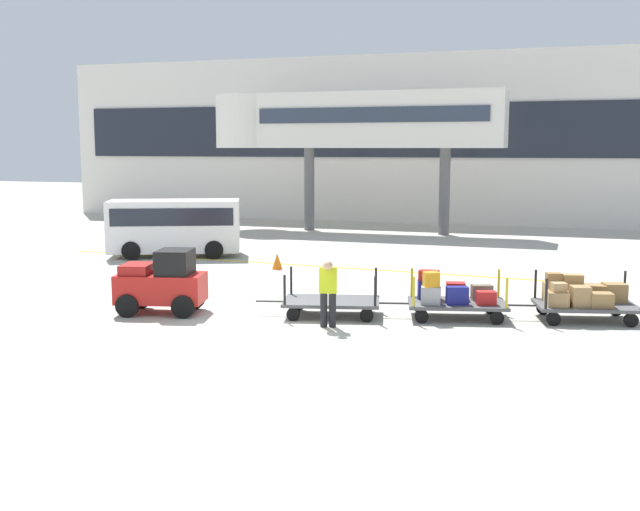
% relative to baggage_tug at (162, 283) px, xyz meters
% --- Properties ---
extents(ground_plane, '(120.00, 120.00, 0.00)m').
position_rel_baggage_tug_xyz_m(ground_plane, '(2.98, -0.58, -0.75)').
color(ground_plane, '#B2ADA0').
extents(apron_lead_line, '(20.18, 1.72, 0.01)m').
position_rel_baggage_tug_xyz_m(apron_lead_line, '(1.06, 8.39, -0.75)').
color(apron_lead_line, yellow).
rests_on(apron_lead_line, ground_plane).
extents(terminal_building, '(44.68, 2.51, 8.92)m').
position_rel_baggage_tug_xyz_m(terminal_building, '(2.98, 25.41, 3.71)').
color(terminal_building, silver).
rests_on(terminal_building, ground_plane).
extents(jet_bridge, '(14.15, 3.00, 6.61)m').
position_rel_baggage_tug_xyz_m(jet_bridge, '(-1.23, 19.42, 4.49)').
color(jet_bridge, silver).
rests_on(jet_bridge, ground_plane).
extents(baggage_tug, '(2.30, 1.64, 1.58)m').
position_rel_baggage_tug_xyz_m(baggage_tug, '(0.00, 0.00, 0.00)').
color(baggage_tug, red).
rests_on(baggage_tug, ground_plane).
extents(baggage_cart_lead, '(3.09, 1.90, 1.10)m').
position_rel_baggage_tug_xyz_m(baggage_cart_lead, '(4.04, 0.98, -0.41)').
color(baggage_cart_lead, '#4C4C4F').
rests_on(baggage_cart_lead, ground_plane).
extents(baggage_cart_middle, '(3.09, 1.90, 1.16)m').
position_rel_baggage_tug_xyz_m(baggage_cart_middle, '(6.86, 1.67, -0.22)').
color(baggage_cart_middle, '#4C4C4F').
rests_on(baggage_cart_middle, ground_plane).
extents(baggage_cart_tail, '(3.09, 1.90, 1.10)m').
position_rel_baggage_tug_xyz_m(baggage_cart_tail, '(9.78, 2.42, -0.20)').
color(baggage_cart_tail, '#4C4C4F').
rests_on(baggage_cart_tail, ground_plane).
extents(baggage_handler, '(0.50, 0.51, 1.56)m').
position_rel_baggage_tug_xyz_m(baggage_handler, '(4.34, -0.21, 0.11)').
color(baggage_handler, black).
rests_on(baggage_handler, ground_plane).
extents(shuttle_van, '(5.16, 3.65, 2.10)m').
position_rel_baggage_tug_xyz_m(shuttle_van, '(-4.65, 9.09, 0.48)').
color(shuttle_van, white).
rests_on(shuttle_van, ground_plane).
extents(safety_cone_near, '(0.36, 0.36, 0.55)m').
position_rel_baggage_tug_xyz_m(safety_cone_near, '(-1.80, 3.89, -0.48)').
color(safety_cone_near, '#EA590F').
rests_on(safety_cone_near, ground_plane).
extents(safety_cone_far, '(0.36, 0.36, 0.55)m').
position_rel_baggage_tug_xyz_m(safety_cone_far, '(0.14, 7.34, -0.48)').
color(safety_cone_far, orange).
rests_on(safety_cone_far, ground_plane).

